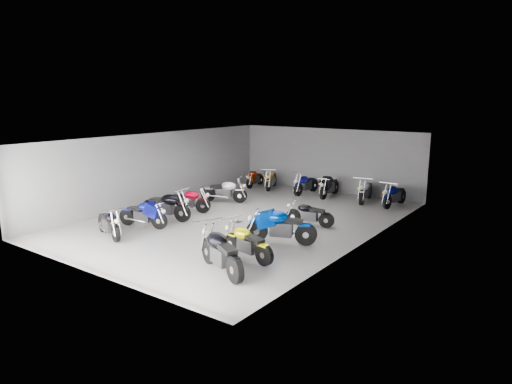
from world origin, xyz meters
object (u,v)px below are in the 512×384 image
motorcycle_right_a (221,252)px  motorcycle_back_d (329,186)px  motorcycle_back_e (366,190)px  motorcycle_back_a (255,178)px  motorcycle_back_f (394,195)px  motorcycle_left_d (187,201)px  motorcycle_back_c (306,184)px  drain_grate (238,222)px  motorcycle_left_a (109,223)px  motorcycle_right_b (247,243)px  motorcycle_left_b (144,214)px  motorcycle_back_b (271,179)px  motorcycle_right_c (280,227)px  motorcycle_left_f (225,191)px  motorcycle_right_e (309,214)px  motorcycle_left_c (166,206)px

motorcycle_right_a → motorcycle_back_d: bearing=35.6°
motorcycle_back_e → motorcycle_back_a: bearing=-11.0°
motorcycle_back_a → motorcycle_back_f: (7.69, -0.06, 0.06)m
motorcycle_left_d → motorcycle_right_a: bearing=28.0°
motorcycle_back_c → drain_grate: bearing=96.6°
motorcycle_left_a → motorcycle_back_f: size_ratio=0.93×
motorcycle_right_b → motorcycle_back_a: 11.31m
motorcycle_left_a → motorcycle_right_a: motorcycle_right_a is taller
drain_grate → motorcycle_left_b: (-2.39, -2.60, 0.49)m
motorcycle_right_b → motorcycle_back_c: 9.80m
motorcycle_left_a → motorcycle_back_b: bearing=-159.7°
motorcycle_left_a → motorcycle_right_c: size_ratio=0.88×
drain_grate → motorcycle_right_b: 4.17m
drain_grate → motorcycle_right_a: size_ratio=0.14×
motorcycle_left_f → motorcycle_back_d: motorcycle_back_d is taller
motorcycle_left_b → motorcycle_right_b: size_ratio=0.99×
motorcycle_back_a → motorcycle_back_d: bearing=170.7°
motorcycle_left_a → motorcycle_back_a: size_ratio=1.07×
motorcycle_left_f → motorcycle_back_f: bearing=95.5°
motorcycle_back_d → motorcycle_right_e: bearing=103.4°
motorcycle_left_d → motorcycle_right_e: (5.17, 1.18, -0.05)m
drain_grate → motorcycle_right_c: motorcycle_right_c is taller
motorcycle_left_a → motorcycle_left_c: (-0.11, 2.77, 0.07)m
motorcycle_left_b → motorcycle_back_b: 8.80m
motorcycle_back_c → motorcycle_right_e: bearing=122.9°
motorcycle_right_b → motorcycle_right_c: (-0.01, 1.85, 0.07)m
motorcycle_right_b → motorcycle_back_b: 10.74m
motorcycle_right_e → motorcycle_right_a: bearing=173.3°
motorcycle_back_c → motorcycle_back_f: size_ratio=1.00×
motorcycle_left_d → motorcycle_left_f: (0.07, 2.36, 0.02)m
drain_grate → motorcycle_back_c: (-0.51, 6.16, 0.50)m
motorcycle_left_a → motorcycle_back_f: bearing=167.1°
motorcycle_left_c → motorcycle_left_f: motorcycle_left_c is taller
motorcycle_back_c → motorcycle_back_e: (3.12, 0.07, 0.04)m
motorcycle_left_f → motorcycle_back_b: bearing=156.0°
motorcycle_right_b → motorcycle_back_b: (-5.41, 9.27, -0.00)m
motorcycle_left_a → motorcycle_back_a: 10.41m
motorcycle_left_b → motorcycle_back_a: 8.90m
motorcycle_left_d → motorcycle_right_e: size_ratio=1.04×
motorcycle_right_e → motorcycle_back_a: (-6.19, 5.03, -0.01)m
motorcycle_back_a → motorcycle_back_d: motorcycle_back_d is taller
motorcycle_right_a → motorcycle_back_a: (-6.53, 10.55, -0.13)m
motorcycle_left_b → motorcycle_back_e: motorcycle_back_e is taller
drain_grate → motorcycle_back_e: motorcycle_back_e is taller
motorcycle_right_e → motorcycle_back_c: 5.82m
motorcycle_right_c → motorcycle_back_a: (-6.46, 7.43, -0.12)m
motorcycle_back_c → motorcycle_back_a: bearing=1.0°
motorcycle_left_f → motorcycle_right_b: 7.65m
motorcycle_back_e → motorcycle_right_c: bearing=80.0°
motorcycle_left_c → motorcycle_back_a: (-1.19, 7.56, -0.11)m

